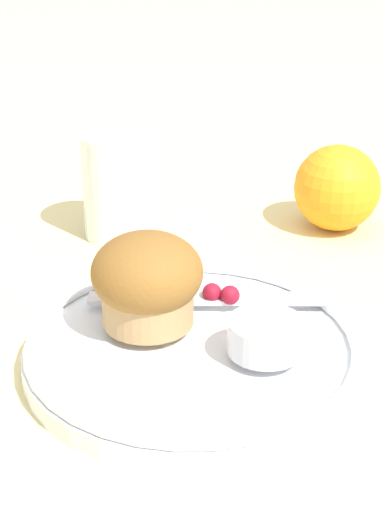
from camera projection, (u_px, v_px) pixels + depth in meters
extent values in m
plane|color=beige|center=(179.00, 344.00, 0.60)|extent=(3.00, 3.00, 0.00)
cylinder|color=white|center=(192.00, 355.00, 0.57)|extent=(0.22, 0.22, 0.01)
torus|color=white|center=(192.00, 342.00, 0.57)|extent=(0.22, 0.22, 0.01)
cylinder|color=tan|center=(148.00, 301.00, 0.58)|extent=(0.06, 0.06, 0.03)
ellipsoid|color=brown|center=(147.00, 272.00, 0.57)|extent=(0.08, 0.08, 0.05)
cylinder|color=silver|center=(265.00, 336.00, 0.55)|extent=(0.05, 0.05, 0.02)
cylinder|color=silver|center=(266.00, 324.00, 0.54)|extent=(0.04, 0.04, 0.00)
sphere|color=maroon|center=(212.00, 293.00, 0.61)|extent=(0.01, 0.01, 0.01)
sphere|color=maroon|center=(230.00, 295.00, 0.60)|extent=(0.01, 0.01, 0.01)
cube|color=silver|center=(209.00, 299.00, 0.61)|extent=(0.17, 0.06, 0.00)
sphere|color=orange|center=(337.00, 188.00, 0.76)|extent=(0.08, 0.08, 0.08)
cylinder|color=silver|center=(119.00, 186.00, 0.74)|extent=(0.06, 0.06, 0.09)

